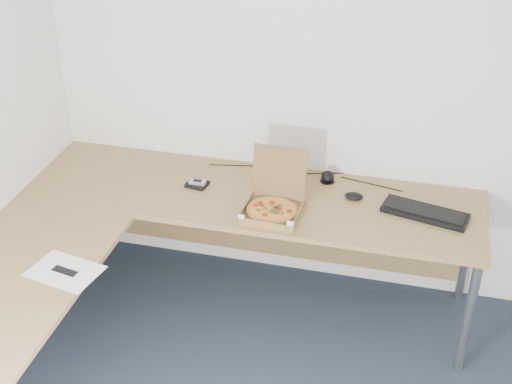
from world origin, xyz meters
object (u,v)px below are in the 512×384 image
(drinking_glass, at_px, (281,175))
(keyboard, at_px, (425,213))
(desk, at_px, (170,233))
(wallet, at_px, (197,184))
(pizza_box, at_px, (273,206))

(drinking_glass, distance_m, keyboard, 0.81)
(desk, bearing_deg, keyboard, 19.34)
(keyboard, bearing_deg, wallet, -166.67)
(keyboard, relative_size, wallet, 3.89)
(desk, distance_m, pizza_box, 0.55)
(pizza_box, xyz_separation_m, keyboard, (0.78, 0.17, -0.02))
(keyboard, height_order, wallet, keyboard)
(drinking_glass, relative_size, wallet, 1.16)
(keyboard, bearing_deg, desk, -147.37)
(wallet, bearing_deg, drinking_glass, 25.03)
(pizza_box, bearing_deg, desk, -146.91)
(keyboard, bearing_deg, drinking_glass, -175.45)
(keyboard, distance_m, wallet, 1.25)
(desk, xyz_separation_m, wallet, (0.00, 0.44, 0.04))
(drinking_glass, height_order, wallet, drinking_glass)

